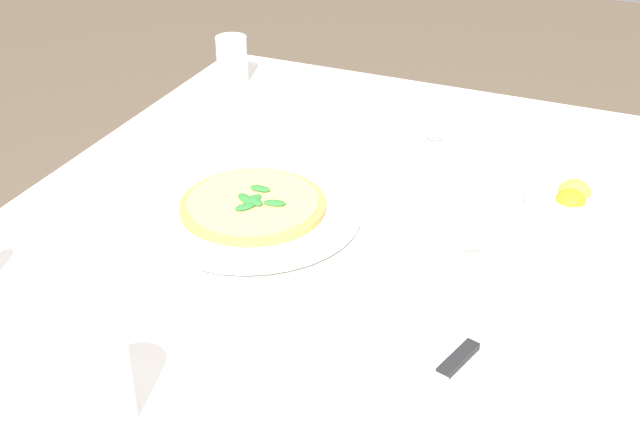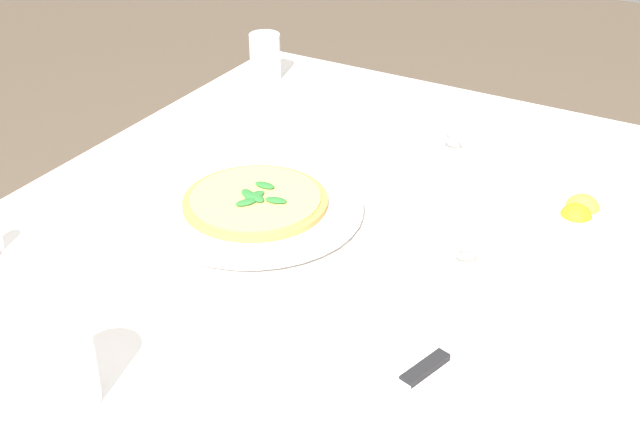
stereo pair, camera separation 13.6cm
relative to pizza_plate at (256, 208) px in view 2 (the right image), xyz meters
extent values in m
cube|color=white|center=(-0.05, 0.21, -0.02)|extent=(1.22, 1.22, 0.02)
cube|color=white|center=(-0.05, -0.39, -0.17)|extent=(1.22, 0.01, 0.28)
cube|color=white|center=(-0.65, 0.21, -0.17)|extent=(0.01, 1.22, 0.28)
cylinder|color=brown|center=(-0.56, -0.30, -0.40)|extent=(0.06, 0.06, 0.74)
cylinder|color=white|center=(0.00, 0.00, -0.01)|extent=(0.21, 0.21, 0.01)
cylinder|color=white|center=(0.00, 0.00, 0.00)|extent=(0.35, 0.35, 0.01)
cylinder|color=#C68E47|center=(0.00, 0.00, 0.01)|extent=(0.23, 0.23, 0.01)
cylinder|color=#EAC66B|center=(0.00, 0.00, 0.02)|extent=(0.21, 0.21, 0.00)
ellipsoid|color=#2D7533|center=(0.00, -0.01, 0.02)|extent=(0.04, 0.04, 0.01)
ellipsoid|color=#2D7533|center=(0.03, 0.00, 0.02)|extent=(0.04, 0.03, 0.01)
ellipsoid|color=#2D7533|center=(-0.03, 0.00, 0.02)|extent=(0.02, 0.04, 0.01)
ellipsoid|color=#2D7533|center=(0.00, 0.04, 0.02)|extent=(0.03, 0.04, 0.01)
ellipsoid|color=#2D7533|center=(0.00, 0.00, 0.02)|extent=(0.04, 0.03, 0.01)
ellipsoid|color=#2D7533|center=(0.00, 0.01, 0.02)|extent=(0.03, 0.04, 0.01)
cylinder|color=white|center=(-0.34, 0.14, -0.01)|extent=(0.13, 0.13, 0.01)
cylinder|color=white|center=(-0.34, 0.14, 0.02)|extent=(0.08, 0.08, 0.06)
torus|color=white|center=(-0.36, 0.19, 0.03)|extent=(0.01, 0.04, 0.03)
cylinder|color=black|center=(-0.34, 0.14, 0.05)|extent=(0.07, 0.07, 0.00)
cylinder|color=white|center=(0.00, 0.30, -0.01)|extent=(0.13, 0.13, 0.01)
cylinder|color=white|center=(0.00, 0.30, 0.02)|extent=(0.08, 0.08, 0.06)
torus|color=white|center=(-0.01, 0.35, 0.03)|extent=(0.02, 0.04, 0.03)
cylinder|color=black|center=(0.00, 0.30, 0.05)|extent=(0.07, 0.07, 0.00)
cylinder|color=white|center=(-0.49, -0.30, 0.04)|extent=(0.07, 0.07, 0.10)
cylinder|color=silver|center=(-0.49, -0.30, 0.01)|extent=(0.06, 0.06, 0.05)
cylinder|color=white|center=(0.47, 0.05, 0.04)|extent=(0.07, 0.07, 0.11)
cylinder|color=silver|center=(0.47, 0.05, 0.02)|extent=(0.07, 0.07, 0.07)
cube|color=silver|center=(0.28, 0.39, 0.00)|extent=(0.25, 0.18, 0.02)
cube|color=silver|center=(0.33, 0.37, 0.01)|extent=(0.12, 0.05, 0.01)
cube|color=black|center=(0.24, 0.40, 0.01)|extent=(0.08, 0.04, 0.01)
cylinder|color=white|center=(-0.20, 0.47, 0.01)|extent=(0.15, 0.15, 0.04)
sphere|color=orange|center=(-0.18, 0.47, 0.03)|extent=(0.05, 0.05, 0.05)
sphere|color=yellow|center=(-0.21, 0.47, 0.03)|extent=(0.06, 0.06, 0.06)
camera|label=1|loc=(1.05, 0.57, 0.71)|focal=48.46mm
camera|label=2|loc=(0.99, 0.69, 0.71)|focal=48.46mm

